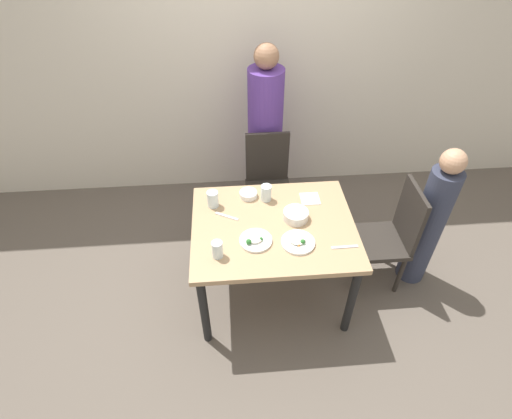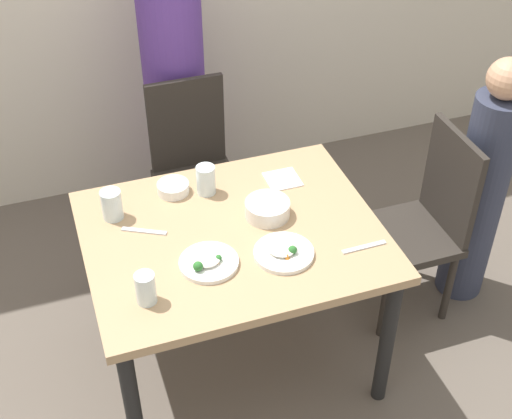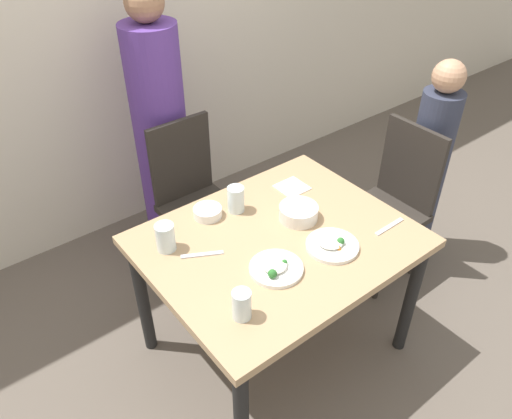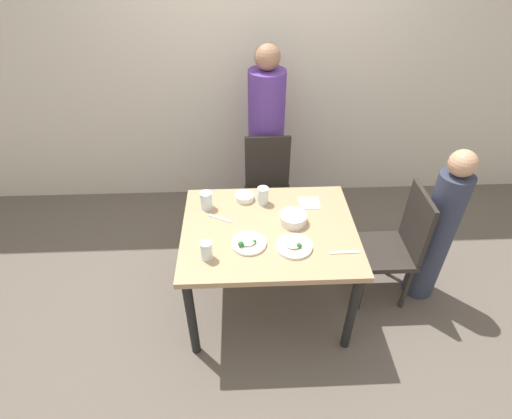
# 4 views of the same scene
# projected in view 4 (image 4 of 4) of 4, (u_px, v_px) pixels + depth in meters

# --- Properties ---
(ground_plane) EXTENTS (10.00, 10.00, 0.00)m
(ground_plane) POSITION_uv_depth(u_px,v_px,m) (267.00, 301.00, 3.07)
(ground_plane) COLOR #60564C
(wall_back) EXTENTS (10.00, 0.06, 2.70)m
(wall_back) POSITION_uv_depth(u_px,v_px,m) (258.00, 60.00, 3.43)
(wall_back) COLOR beige
(wall_back) RESTS_ON ground_plane
(dining_table) EXTENTS (1.14, 0.92, 0.74)m
(dining_table) POSITION_uv_depth(u_px,v_px,m) (269.00, 239.00, 2.68)
(dining_table) COLOR tan
(dining_table) RESTS_ON ground_plane
(chair_adult_spot) EXTENTS (0.40, 0.40, 0.92)m
(chair_adult_spot) POSITION_uv_depth(u_px,v_px,m) (268.00, 189.00, 3.41)
(chair_adult_spot) COLOR #2D2823
(chair_adult_spot) RESTS_ON ground_plane
(chair_child_spot) EXTENTS (0.40, 0.40, 0.92)m
(chair_child_spot) POSITION_uv_depth(u_px,v_px,m) (395.00, 244.00, 2.86)
(chair_child_spot) COLOR #2D2823
(chair_child_spot) RESTS_ON ground_plane
(person_adult) EXTENTS (0.31, 0.31, 1.59)m
(person_adult) POSITION_uv_depth(u_px,v_px,m) (266.00, 144.00, 3.50)
(person_adult) COLOR #5B3893
(person_adult) RESTS_ON ground_plane
(person_child) EXTENTS (0.22, 0.22, 1.25)m
(person_child) POSITION_uv_depth(u_px,v_px,m) (437.00, 232.00, 2.81)
(person_child) COLOR #33384C
(person_child) RESTS_ON ground_plane
(bowl_curry) EXTENTS (0.18, 0.18, 0.07)m
(bowl_curry) POSITION_uv_depth(u_px,v_px,m) (293.00, 218.00, 2.65)
(bowl_curry) COLOR silver
(bowl_curry) RESTS_ON dining_table
(plate_rice_adult) EXTENTS (0.23, 0.23, 0.05)m
(plate_rice_adult) POSITION_uv_depth(u_px,v_px,m) (294.00, 246.00, 2.47)
(plate_rice_adult) COLOR white
(plate_rice_adult) RESTS_ON dining_table
(plate_rice_child) EXTENTS (0.22, 0.22, 0.05)m
(plate_rice_child) POSITION_uv_depth(u_px,v_px,m) (248.00, 243.00, 2.49)
(plate_rice_child) COLOR white
(plate_rice_child) RESTS_ON dining_table
(bowl_rice_small) EXTENTS (0.13, 0.13, 0.04)m
(bowl_rice_small) POSITION_uv_depth(u_px,v_px,m) (244.00, 197.00, 2.86)
(bowl_rice_small) COLOR white
(bowl_rice_small) RESTS_ON dining_table
(glass_water_tall) EXTENTS (0.08, 0.08, 0.13)m
(glass_water_tall) POSITION_uv_depth(u_px,v_px,m) (263.00, 196.00, 2.80)
(glass_water_tall) COLOR silver
(glass_water_tall) RESTS_ON dining_table
(glass_water_short) EXTENTS (0.07, 0.07, 0.12)m
(glass_water_short) POSITION_uv_depth(u_px,v_px,m) (206.00, 250.00, 2.37)
(glass_water_short) COLOR silver
(glass_water_short) RESTS_ON dining_table
(glass_water_center) EXTENTS (0.08, 0.08, 0.13)m
(glass_water_center) POSITION_uv_depth(u_px,v_px,m) (206.00, 200.00, 2.76)
(glass_water_center) COLOR silver
(glass_water_center) RESTS_ON dining_table
(napkin_folded) EXTENTS (0.14, 0.14, 0.01)m
(napkin_folded) POSITION_uv_depth(u_px,v_px,m) (309.00, 203.00, 2.83)
(napkin_folded) COLOR white
(napkin_folded) RESTS_ON dining_table
(fork_steel) EXTENTS (0.18, 0.02, 0.01)m
(fork_steel) POSITION_uv_depth(u_px,v_px,m) (344.00, 252.00, 2.44)
(fork_steel) COLOR silver
(fork_steel) RESTS_ON dining_table
(spoon_steel) EXTENTS (0.17, 0.10, 0.01)m
(spoon_steel) POSITION_uv_depth(u_px,v_px,m) (220.00, 218.00, 2.70)
(spoon_steel) COLOR silver
(spoon_steel) RESTS_ON dining_table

